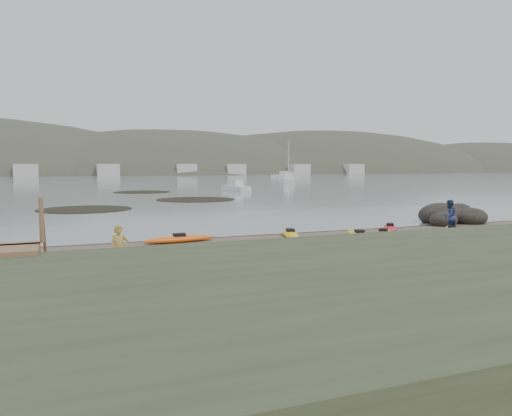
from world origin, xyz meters
name	(u,v)px	position (x,y,z in m)	size (l,w,h in m)	color
ground	(256,236)	(0.00, 0.00, 0.00)	(600.00, 600.00, 0.00)	tan
wet_sand	(258,236)	(0.00, -0.30, 0.00)	(60.00, 60.00, 0.00)	brown
water	(75,171)	(0.00, 300.00, 0.01)	(1200.00, 1200.00, 0.00)	slate
stairs	(9,280)	(-11.00, -11.62, 1.05)	(1.50, 2.70, 2.10)	olive
kayaks	(287,243)	(0.02, -3.83, 0.17)	(22.13, 9.50, 0.34)	yellow
person_west	(119,250)	(-7.93, -7.08, 0.87)	(0.64, 0.42, 1.74)	#AB9444
person_east	(449,216)	(10.59, -2.84, 0.93)	(0.90, 0.70, 1.86)	navy
rock_cluster	(451,219)	(14.20, 0.87, 0.21)	(5.07, 3.69, 1.60)	black
kelp_mats	(148,199)	(-0.72, 30.40, 0.03)	(19.95, 32.85, 0.04)	black
moored_boats	(99,181)	(-2.39, 78.86, 0.59)	(96.50, 67.04, 1.40)	silver
far_hills	(178,209)	(39.38, 193.97, -15.93)	(550.00, 135.00, 80.00)	#384235
far_town	(110,170)	(6.00, 145.00, 2.00)	(199.00, 5.00, 4.00)	beige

